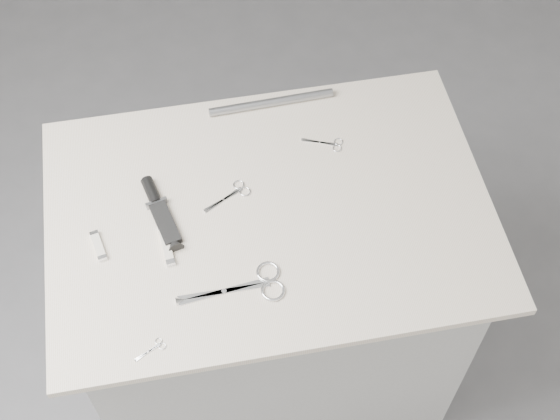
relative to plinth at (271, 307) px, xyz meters
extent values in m
cube|color=slate|center=(0.00, 0.00, -0.46)|extent=(4.00, 4.00, 0.01)
cube|color=#B1B0AE|center=(0.00, 0.00, 0.00)|extent=(0.90, 0.60, 0.90)
cube|color=beige|center=(0.00, 0.00, 0.46)|extent=(1.00, 0.70, 0.02)
cube|color=white|center=(-0.13, -0.19, 0.47)|extent=(0.20, 0.04, 0.00)
cylinder|color=white|center=(-0.13, -0.19, 0.47)|extent=(0.01, 0.01, 0.01)
torus|color=white|center=(-0.03, -0.16, 0.47)|extent=(0.05, 0.05, 0.01)
torus|color=white|center=(-0.03, -0.21, 0.47)|extent=(0.05, 0.05, 0.01)
cube|color=white|center=(-0.10, 0.04, 0.47)|extent=(0.10, 0.06, 0.00)
cylinder|color=white|center=(-0.10, 0.04, 0.47)|extent=(0.01, 0.01, 0.00)
torus|color=white|center=(-0.06, 0.08, 0.47)|extent=(0.03, 0.03, 0.00)
torus|color=white|center=(-0.05, 0.06, 0.47)|extent=(0.03, 0.03, 0.00)
cube|color=white|center=(0.15, 0.17, 0.47)|extent=(0.08, 0.04, 0.00)
cylinder|color=white|center=(0.15, 0.17, 0.47)|extent=(0.00, 0.00, 0.00)
torus|color=white|center=(0.20, 0.16, 0.47)|extent=(0.02, 0.02, 0.00)
torus|color=white|center=(0.19, 0.14, 0.47)|extent=(0.02, 0.02, 0.00)
cube|color=white|center=(-0.30, -0.30, 0.47)|extent=(0.06, 0.04, 0.00)
cylinder|color=white|center=(-0.30, -0.30, 0.47)|extent=(0.00, 0.00, 0.00)
torus|color=white|center=(-0.28, -0.28, 0.47)|extent=(0.02, 0.02, 0.00)
torus|color=white|center=(-0.27, -0.29, 0.47)|extent=(0.02, 0.02, 0.00)
cube|color=black|center=(-0.23, 0.00, 0.48)|extent=(0.06, 0.12, 0.01)
cube|color=gray|center=(-0.25, 0.06, 0.48)|extent=(0.04, 0.02, 0.02)
cylinder|color=black|center=(-0.26, 0.09, 0.48)|extent=(0.04, 0.08, 0.02)
cube|color=#EEE5CF|center=(-0.24, -0.06, 0.48)|extent=(0.03, 0.10, 0.01)
cube|color=white|center=(-0.24, -0.01, 0.48)|extent=(0.02, 0.01, 0.01)
cube|color=white|center=(-0.23, -0.10, 0.48)|extent=(0.02, 0.01, 0.01)
cube|color=#EEE5CF|center=(-0.38, -0.03, 0.47)|extent=(0.03, 0.08, 0.01)
cube|color=white|center=(-0.39, 0.00, 0.48)|extent=(0.02, 0.01, 0.01)
cube|color=white|center=(-0.38, -0.06, 0.48)|extent=(0.02, 0.01, 0.01)
cylinder|color=gray|center=(0.06, 0.31, 0.48)|extent=(0.31, 0.03, 0.02)
camera|label=1|loc=(-0.16, -0.98, 1.91)|focal=50.00mm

